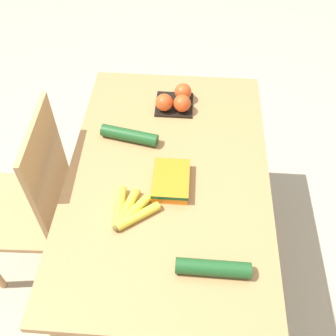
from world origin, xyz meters
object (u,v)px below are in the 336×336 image
(chair, at_px, (34,203))
(cucumber_near, at_px, (213,268))
(cucumber_far, at_px, (129,135))
(tomato_pack, at_px, (176,100))
(carrot_bag, at_px, (171,180))
(banana_bunch, at_px, (129,211))

(chair, relative_size, cucumber_near, 4.07)
(chair, distance_m, cucumber_far, 0.55)
(tomato_pack, xyz_separation_m, carrot_bag, (-0.44, -0.01, -0.02))
(banana_bunch, bearing_deg, cucumber_near, -124.20)
(chair, xyz_separation_m, banana_bunch, (-0.20, -0.48, 0.29))
(tomato_pack, bearing_deg, cucumber_far, 140.50)
(carrot_bag, distance_m, cucumber_near, 0.38)
(chair, relative_size, tomato_pack, 5.83)
(banana_bunch, distance_m, tomato_pack, 0.60)
(banana_bunch, distance_m, cucumber_far, 0.37)
(carrot_bag, relative_size, cucumber_far, 0.76)
(tomato_pack, relative_size, carrot_bag, 0.90)
(chair, relative_size, carrot_bag, 5.25)
(cucumber_near, bearing_deg, tomato_pack, 11.76)
(tomato_pack, bearing_deg, cucumber_near, -168.24)
(cucumber_far, bearing_deg, tomato_pack, -39.50)
(banana_bunch, distance_m, carrot_bag, 0.20)
(tomato_pack, bearing_deg, chair, 122.21)
(carrot_bag, bearing_deg, cucumber_far, 40.18)
(chair, xyz_separation_m, carrot_bag, (-0.06, -0.62, 0.30))
(chair, height_order, tomato_pack, chair)
(banana_bunch, relative_size, tomato_pack, 1.10)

